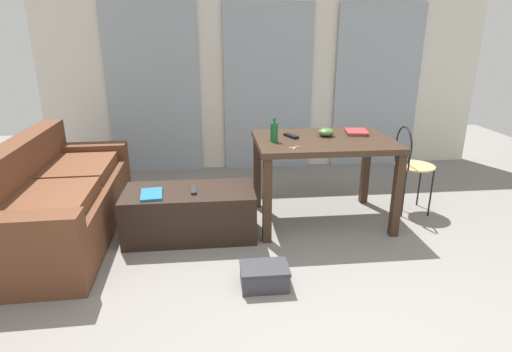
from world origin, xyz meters
The scene contains 15 objects.
ground_plane centered at (0.00, 1.38, 0.00)m, with size 8.53×8.53×0.00m, color gray.
wall_back centered at (0.00, 3.56, 1.20)m, with size 5.41×0.10×2.40m, color silver.
curtains centered at (0.00, 3.47, 1.00)m, with size 3.85×0.03×2.00m.
couch centered at (-2.03, 1.74, 0.31)m, with size 0.86×2.01×0.82m.
coffee_table centered at (-0.91, 1.62, 0.20)m, with size 1.09×0.53×0.41m.
craft_table centered at (0.27, 1.80, 0.67)m, with size 1.20×0.85×0.78m.
wire_chair centered at (1.14, 1.92, 0.53)m, with size 0.37×0.38×0.84m.
bottle_near centered at (-0.18, 1.74, 0.86)m, with size 0.06×0.06×0.20m.
bowl centered at (0.31, 1.89, 0.81)m, with size 0.14×0.14×0.07m, color #477033.
book_stack centered at (0.61, 1.95, 0.79)m, with size 0.22×0.26×0.03m.
tv_remote_on_table centered at (-0.01, 1.88, 0.79)m, with size 0.05×0.17×0.02m, color black.
scissors centered at (-0.03, 1.53, 0.78)m, with size 0.10×0.10×0.00m.
tv_remote_primary centered at (-0.87, 1.59, 0.42)m, with size 0.05×0.17×0.02m, color #232326.
magazine centered at (-1.21, 1.53, 0.42)m, with size 0.17×0.27×0.02m, color #1E668C.
shoebox centered at (-0.38, 0.78, 0.08)m, with size 0.33×0.24×0.15m.
Camera 1 is at (-0.70, -1.68, 1.66)m, focal length 29.33 mm.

